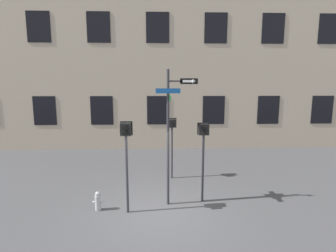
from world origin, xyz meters
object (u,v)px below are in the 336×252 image
at_px(street_sign_pole, 170,127).
at_px(pedestrian_signal_left, 126,143).
at_px(pedestrian_signal_right, 203,141).
at_px(fire_hydrant, 98,201).
at_px(pedestrian_signal_across, 172,132).

height_order(street_sign_pole, pedestrian_signal_left, street_sign_pole).
distance_m(pedestrian_signal_right, fire_hydrant, 3.96).
distance_m(pedestrian_signal_left, fire_hydrant, 2.20).
bearing_deg(fire_hydrant, pedestrian_signal_across, 48.27).
xyz_separation_m(street_sign_pole, pedestrian_signal_right, (1.12, 0.20, -0.49)).
relative_size(pedestrian_signal_left, fire_hydrant, 4.68).
bearing_deg(pedestrian_signal_left, street_sign_pole, 21.03).
bearing_deg(street_sign_pole, pedestrian_signal_left, -158.97).
distance_m(pedestrian_signal_right, pedestrian_signal_across, 2.47).
xyz_separation_m(pedestrian_signal_right, fire_hydrant, (-3.46, -0.54, -1.84)).
relative_size(pedestrian_signal_left, pedestrian_signal_across, 1.11).
bearing_deg(fire_hydrant, pedestrian_signal_right, 8.88).
distance_m(street_sign_pole, pedestrian_signal_across, 2.56).
bearing_deg(pedestrian_signal_left, pedestrian_signal_across, 62.89).
height_order(street_sign_pole, pedestrian_signal_right, street_sign_pole).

